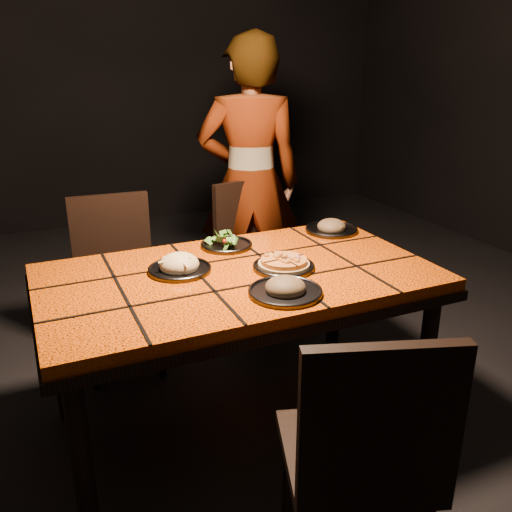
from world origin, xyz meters
name	(u,v)px	position (x,y,z in m)	size (l,w,h in m)	color
room_shell	(236,82)	(0.00, 0.00, 1.50)	(6.04, 7.04, 3.08)	black
dining_table	(239,289)	(0.00, 0.00, 0.67)	(1.62, 0.92, 0.75)	#FB5D07
chair_near	(365,452)	(0.00, -0.92, 0.54)	(0.54, 0.54, 0.94)	black
chair_far_left	(116,271)	(-0.37, 0.79, 0.52)	(0.44, 0.44, 0.91)	black
chair_far_right	(253,246)	(0.46, 0.88, 0.51)	(0.49, 0.49, 0.90)	black
diner	(250,183)	(0.51, 1.05, 0.86)	(0.63, 0.41, 1.73)	brown
plate_pizza	(284,265)	(0.19, -0.05, 0.77)	(0.26, 0.26, 0.04)	#333438
plate_pasta	(180,266)	(-0.22, 0.10, 0.77)	(0.26, 0.26, 0.09)	#333438
plate_salad	(226,242)	(0.07, 0.31, 0.78)	(0.24, 0.24, 0.07)	#333438
plate_mushroom_a	(285,288)	(0.07, -0.28, 0.77)	(0.28, 0.28, 0.09)	#333438
plate_mushroom_b	(332,227)	(0.64, 0.31, 0.77)	(0.27, 0.27, 0.09)	#333438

